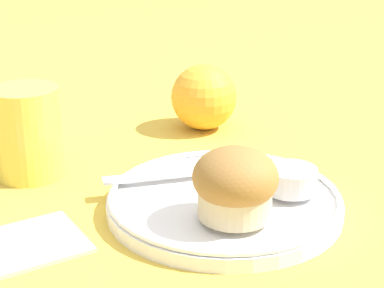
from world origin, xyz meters
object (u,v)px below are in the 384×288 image
muffin (235,184)px  butter_knife (190,172)px  orange_fruit (204,97)px  juice_glass (28,132)px

muffin → butter_knife: 0.11m
orange_fruit → juice_glass: bearing=-173.3°
juice_glass → muffin: bearing=-63.6°
butter_knife → juice_glass: bearing=151.9°
butter_knife → orange_fruit: orange_fruit is taller
juice_glass → butter_knife: bearing=-45.2°
muffin → orange_fruit: (0.13, 0.26, -0.01)m
muffin → butter_knife: (0.01, 0.10, -0.03)m
orange_fruit → juice_glass: juice_glass is taller
butter_knife → orange_fruit: 0.20m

